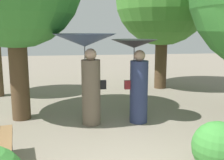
# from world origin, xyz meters

# --- Properties ---
(person_left) EXTENTS (1.41, 1.41, 2.07)m
(person_left) POSITION_xyz_m (-0.64, 2.68, 1.54)
(person_left) COLOR #6B5B4C
(person_left) RESTS_ON ground
(person_right) EXTENTS (1.05, 1.05, 1.94)m
(person_right) POSITION_xyz_m (0.50, 2.64, 1.24)
(person_right) COLOR navy
(person_right) RESTS_ON ground
(bush_path_right) EXTENTS (0.79, 0.79, 0.79)m
(bush_path_right) POSITION_xyz_m (1.20, 0.24, 0.40)
(bush_path_right) COLOR #387F33
(bush_path_right) RESTS_ON ground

